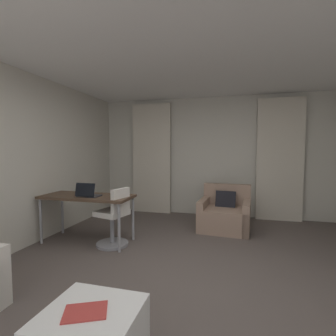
# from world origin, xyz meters

# --- Properties ---
(ground_plane) EXTENTS (12.00, 12.00, 0.00)m
(ground_plane) POSITION_xyz_m (0.00, 0.00, 0.00)
(ground_plane) COLOR #564C47
(wall_window) EXTENTS (5.12, 0.06, 2.60)m
(wall_window) POSITION_xyz_m (0.00, 3.03, 1.30)
(wall_window) COLOR beige
(wall_window) RESTS_ON ground
(ceiling) EXTENTS (5.12, 6.12, 0.06)m
(ceiling) POSITION_xyz_m (0.00, 0.00, 2.63)
(ceiling) COLOR white
(ceiling) RESTS_ON wall_left
(curtain_left_panel) EXTENTS (0.90, 0.06, 2.50)m
(curtain_left_panel) POSITION_xyz_m (-1.38, 2.90, 1.25)
(curtain_left_panel) COLOR beige
(curtain_left_panel) RESTS_ON ground
(curtain_right_panel) EXTENTS (0.90, 0.06, 2.50)m
(curtain_right_panel) POSITION_xyz_m (1.38, 2.90, 1.25)
(curtain_right_panel) COLOR beige
(curtain_right_panel) RESTS_ON ground
(armchair) EXTENTS (0.94, 0.89, 0.79)m
(armchair) POSITION_xyz_m (0.33, 2.02, 0.27)
(armchair) COLOR #997A66
(armchair) RESTS_ON ground
(desk) EXTENTS (1.42, 0.61, 0.74)m
(desk) POSITION_xyz_m (-1.74, 0.82, 0.68)
(desk) COLOR #4C3828
(desk) RESTS_ON ground
(desk_chair) EXTENTS (0.49, 0.49, 0.88)m
(desk_chair) POSITION_xyz_m (-1.26, 0.76, 0.39)
(desk_chair) COLOR gray
(desk_chair) RESTS_ON ground
(laptop) EXTENTS (0.33, 0.25, 0.22)m
(laptop) POSITION_xyz_m (-1.66, 0.71, 0.78)
(laptop) COLOR #2D2D33
(laptop) RESTS_ON desk
(magazine_open) EXTENTS (0.34, 0.30, 0.01)m
(magazine_open) POSITION_xyz_m (-0.46, -1.22, 0.37)
(magazine_open) COLOR #B73833
(magazine_open) RESTS_ON coffee_table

